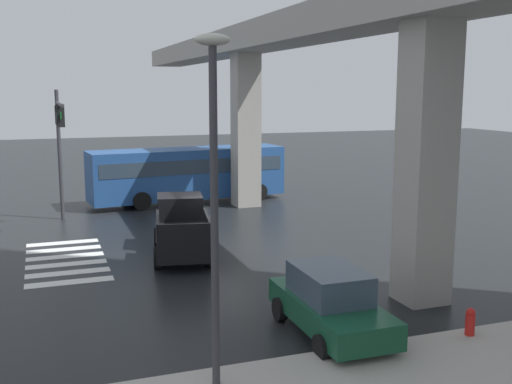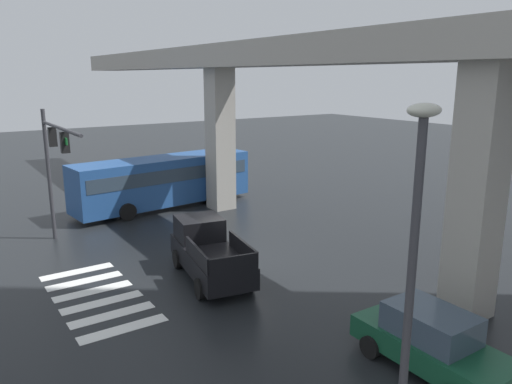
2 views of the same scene
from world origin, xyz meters
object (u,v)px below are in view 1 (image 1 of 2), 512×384
at_px(city_bus, 188,171).
at_px(street_lamp_near_corner, 214,174).
at_px(pickup_truck, 181,228).
at_px(sedan_dark_green, 330,302).
at_px(traffic_signal_mast, 60,131).
at_px(fire_hydrant, 470,324).

bearing_deg(city_bus, street_lamp_near_corner, -11.93).
xyz_separation_m(pickup_truck, sedan_dark_green, (8.93, 1.83, -0.14)).
relative_size(pickup_truck, traffic_signal_mast, 0.83).
bearing_deg(city_bus, fire_hydrant, 5.76).
xyz_separation_m(street_lamp_near_corner, fire_hydrant, (-0.40, 6.67, -4.13)).
bearing_deg(pickup_truck, city_bus, 165.23).
height_order(city_bus, sedan_dark_green, city_bus).
distance_m(pickup_truck, sedan_dark_green, 9.12).
relative_size(sedan_dark_green, traffic_signal_mast, 0.66).
xyz_separation_m(pickup_truck, traffic_signal_mast, (-6.42, -4.02, 3.40)).
height_order(pickup_truck, fire_hydrant, pickup_truck).
height_order(street_lamp_near_corner, fire_hydrant, street_lamp_near_corner).
xyz_separation_m(traffic_signal_mast, street_lamp_near_corner, (17.29, 2.28, 0.17)).
distance_m(city_bus, sedan_dark_green, 19.63).
distance_m(sedan_dark_green, street_lamp_near_corner, 5.50).
bearing_deg(traffic_signal_mast, street_lamp_near_corner, 7.52).
bearing_deg(fire_hydrant, pickup_truck, -154.75).
height_order(sedan_dark_green, street_lamp_near_corner, street_lamp_near_corner).
bearing_deg(city_bus, traffic_signal_mast, -58.18).
bearing_deg(street_lamp_near_corner, fire_hydrant, 93.43).
bearing_deg(fire_hydrant, city_bus, -174.24).
height_order(city_bus, traffic_signal_mast, traffic_signal_mast).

